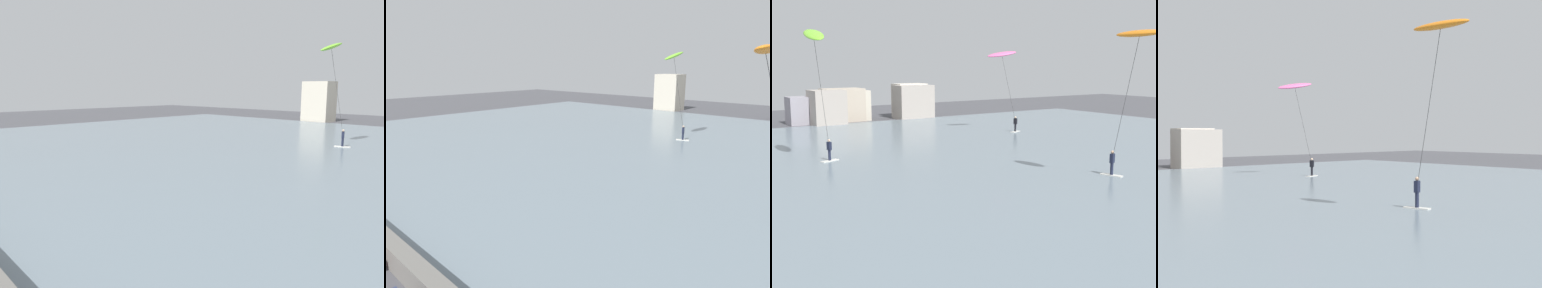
# 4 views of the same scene
# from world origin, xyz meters

# --- Properties ---
(kitesurfer_pink) EXTENTS (3.62, 2.38, 8.67)m
(kitesurfer_pink) POSITION_xyz_m (17.42, 40.50, 7.49)
(kitesurfer_pink) COLOR silver
(kitesurfer_pink) RESTS_ON water_bay
(kitesurfer_orange) EXTENTS (2.57, 4.87, 9.13)m
(kitesurfer_orange) POSITION_xyz_m (9.15, 18.11, 8.00)
(kitesurfer_orange) COLOR silver
(kitesurfer_orange) RESTS_ON water_bay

